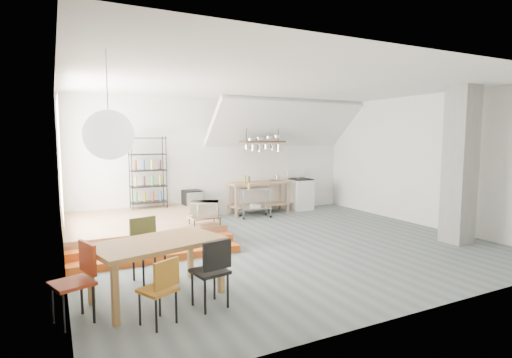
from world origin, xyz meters
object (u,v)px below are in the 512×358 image
stove (300,194)px  dining_table (158,247)px  rolling_cart (255,198)px  mini_fridge (192,205)px

stove → dining_table: stove is taller
rolling_cart → mini_fridge: (-1.61, 0.50, -0.13)m
stove → mini_fridge: (-3.37, 0.04, -0.09)m
stove → dining_table: size_ratio=0.63×
stove → mini_fridge: bearing=179.3°
dining_table → rolling_cart: (3.64, 4.29, -0.19)m
rolling_cart → dining_table: bearing=-119.2°
dining_table → rolling_cart: 5.64m
mini_fridge → dining_table: bearing=-113.0°
dining_table → mini_fridge: dining_table is taller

